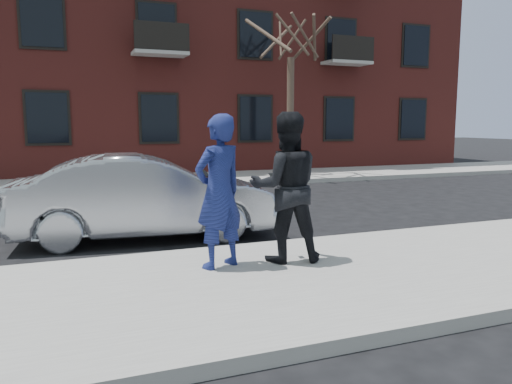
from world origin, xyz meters
name	(u,v)px	position (x,y,z in m)	size (l,w,h in m)	color
ground	(333,277)	(0.00, 0.00, 0.00)	(100.00, 100.00, 0.00)	black
near_sidewalk	(343,277)	(0.00, -0.25, 0.07)	(50.00, 3.50, 0.15)	gray
near_curb	(285,245)	(0.00, 1.55, 0.07)	(50.00, 0.10, 0.15)	#999691
far_sidewalk	(167,181)	(0.00, 11.25, 0.07)	(50.00, 3.50, 0.15)	gray
far_curb	(178,187)	(0.00, 9.45, 0.07)	(50.00, 0.10, 0.15)	#999691
apartment_building	(178,33)	(2.00, 18.00, 6.16)	(24.30, 10.30, 12.30)	maroon
street_tree	(291,23)	(4.50, 11.00, 5.52)	(3.60, 3.60, 6.80)	#3C2C23
silver_sedan	(146,197)	(-1.96, 3.15, 0.74)	(1.57, 4.51, 1.49)	#999BA3
man_hoodie	(219,192)	(-1.42, 0.52, 1.15)	(0.86, 0.72, 2.00)	navy
man_peacoat	(286,187)	(-0.48, 0.49, 1.17)	(1.13, 0.97, 2.03)	black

